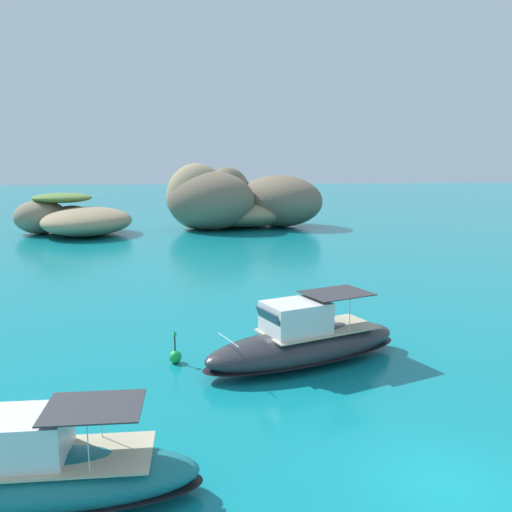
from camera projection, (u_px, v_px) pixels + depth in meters
name	position (u px, v px, depth m)	size (l,w,h in m)	color
ground_plane	(446.00, 486.00, 14.62)	(400.00, 400.00, 0.00)	#0F7F89
islet_large	(236.00, 202.00, 71.55)	(25.23, 19.48, 8.50)	#9E8966
islet_small	(72.00, 219.00, 65.62)	(15.84, 16.48, 4.92)	#84755B
motorboat_charcoal	(304.00, 343.00, 23.32)	(9.96, 6.13, 3.00)	#2D2D33
motorboat_teal	(39.00, 474.00, 13.73)	(8.34, 2.58, 2.61)	#19727A
channel_buoy	(175.00, 356.00, 23.48)	(0.56, 0.56, 1.48)	green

